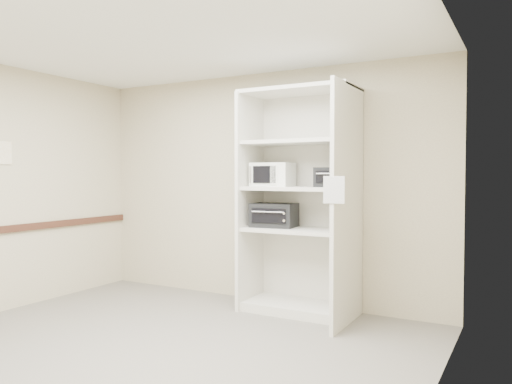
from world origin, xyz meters
The scene contains 10 objects.
floor centered at (0.00, 0.00, 0.00)m, with size 4.50×4.00×0.01m, color #6B655C.
ceiling centered at (0.00, 0.00, 2.70)m, with size 4.50×4.00×0.01m, color white.
wall_back centered at (0.00, 2.00, 1.35)m, with size 4.50×0.02×2.70m, color tan.
wall_right centered at (2.25, 0.00, 1.35)m, with size 0.02×4.00×2.70m, color tan.
shelving_unit centered at (0.67, 1.70, 1.13)m, with size 1.24×0.92×2.42m.
microwave centered at (0.28, 1.75, 1.50)m, with size 0.44×0.33×0.26m, color white.
toaster_oven_upper centered at (1.00, 1.72, 1.47)m, with size 0.36×0.27×0.21m, color black.
toaster_oven_lower centered at (0.32, 1.69, 1.05)m, with size 0.47×0.36×0.26m, color black.
paper_sign centered at (1.24, 1.07, 1.36)m, with size 0.19×0.01×0.24m, color white.
wall_poster centered at (-2.24, 0.21, 1.74)m, with size 0.01×0.18×0.25m, color white.
Camera 1 is at (2.81, -3.23, 1.50)m, focal length 35.00 mm.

